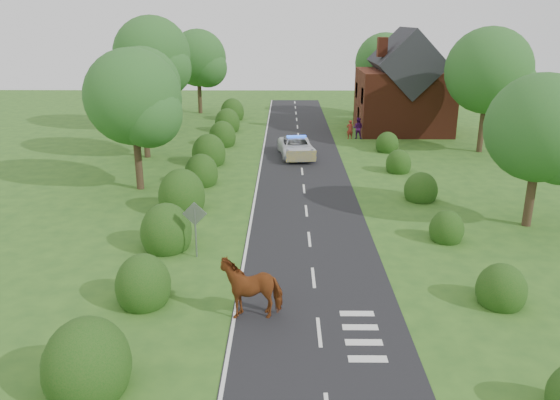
{
  "coord_description": "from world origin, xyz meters",
  "views": [
    {
      "loc": [
        -1.14,
        -19.77,
        9.9
      ],
      "look_at": [
        -1.4,
        5.99,
        1.3
      ],
      "focal_mm": 35.0,
      "sensor_mm": 36.0,
      "label": 1
    }
  ],
  "objects_px": {
    "pedestrian_red": "(350,129)",
    "pedestrian_purple": "(358,128)",
    "cow": "(252,290)",
    "police_van": "(296,147)",
    "road_sign": "(195,221)"
  },
  "relations": [
    {
      "from": "cow",
      "to": "police_van",
      "type": "distance_m",
      "value": 23.04
    },
    {
      "from": "pedestrian_red",
      "to": "pedestrian_purple",
      "type": "relative_size",
      "value": 0.9
    },
    {
      "from": "police_van",
      "to": "road_sign",
      "type": "bearing_deg",
      "value": -110.88
    },
    {
      "from": "pedestrian_red",
      "to": "pedestrian_purple",
      "type": "bearing_deg",
      "value": 174.46
    },
    {
      "from": "road_sign",
      "to": "cow",
      "type": "height_order",
      "value": "road_sign"
    },
    {
      "from": "police_van",
      "to": "cow",
      "type": "bearing_deg",
      "value": -101.45
    },
    {
      "from": "police_van",
      "to": "pedestrian_purple",
      "type": "relative_size",
      "value": 3.03
    },
    {
      "from": "pedestrian_red",
      "to": "pedestrian_purple",
      "type": "distance_m",
      "value": 0.72
    },
    {
      "from": "road_sign",
      "to": "pedestrian_red",
      "type": "relative_size",
      "value": 1.55
    },
    {
      "from": "police_van",
      "to": "pedestrian_red",
      "type": "relative_size",
      "value": 3.36
    },
    {
      "from": "road_sign",
      "to": "pedestrian_purple",
      "type": "xyz_separation_m",
      "value": [
        10.1,
        24.79,
        -0.74
      ]
    },
    {
      "from": "road_sign",
      "to": "cow",
      "type": "distance_m",
      "value": 5.46
    },
    {
      "from": "road_sign",
      "to": "pedestrian_red",
      "type": "distance_m",
      "value": 26.41
    },
    {
      "from": "police_van",
      "to": "pedestrian_purple",
      "type": "distance_m",
      "value": 8.48
    },
    {
      "from": "pedestrian_red",
      "to": "pedestrian_purple",
      "type": "xyz_separation_m",
      "value": [
        0.7,
        0.12,
        0.09
      ]
    }
  ]
}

